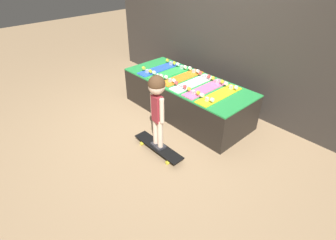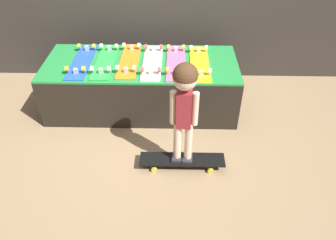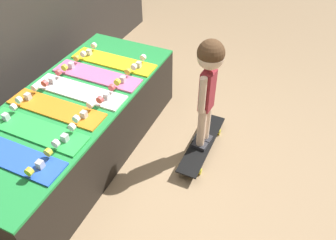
# 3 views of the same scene
# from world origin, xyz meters

# --- Properties ---
(ground_plane) EXTENTS (16.00, 16.00, 0.00)m
(ground_plane) POSITION_xyz_m (0.00, 0.00, 0.00)
(ground_plane) COLOR #9E7F5B
(display_rack) EXTENTS (2.07, 0.86, 0.56)m
(display_rack) POSITION_xyz_m (0.00, 0.52, 0.28)
(display_rack) COLOR black
(display_rack) RESTS_ON ground_plane
(skateboard_blue_on_rack) EXTENTS (0.20, 0.79, 0.09)m
(skateboard_blue_on_rack) POSITION_xyz_m (-0.63, 0.51, 0.58)
(skateboard_blue_on_rack) COLOR blue
(skateboard_blue_on_rack) RESTS_ON display_rack
(skateboard_green_on_rack) EXTENTS (0.20, 0.79, 0.09)m
(skateboard_green_on_rack) POSITION_xyz_m (-0.38, 0.51, 0.58)
(skateboard_green_on_rack) COLOR green
(skateboard_green_on_rack) RESTS_ON display_rack
(skateboard_orange_on_rack) EXTENTS (0.20, 0.79, 0.09)m
(skateboard_orange_on_rack) POSITION_xyz_m (-0.13, 0.54, 0.58)
(skateboard_orange_on_rack) COLOR orange
(skateboard_orange_on_rack) RESTS_ON display_rack
(skateboard_white_on_rack) EXTENTS (0.20, 0.79, 0.09)m
(skateboard_white_on_rack) POSITION_xyz_m (0.13, 0.51, 0.58)
(skateboard_white_on_rack) COLOR white
(skateboard_white_on_rack) RESTS_ON display_rack
(skateboard_pink_on_rack) EXTENTS (0.20, 0.79, 0.09)m
(skateboard_pink_on_rack) POSITION_xyz_m (0.38, 0.51, 0.58)
(skateboard_pink_on_rack) COLOR pink
(skateboard_pink_on_rack) RESTS_ON display_rack
(skateboard_yellow_on_rack) EXTENTS (0.20, 0.79, 0.09)m
(skateboard_yellow_on_rack) POSITION_xyz_m (0.63, 0.49, 0.58)
(skateboard_yellow_on_rack) COLOR yellow
(skateboard_yellow_on_rack) RESTS_ON display_rack
(skateboard_on_floor) EXTENTS (0.78, 0.18, 0.09)m
(skateboard_on_floor) POSITION_xyz_m (0.44, -0.46, 0.07)
(skateboard_on_floor) COLOR black
(skateboard_on_floor) RESTS_ON ground_plane
(child) EXTENTS (0.24, 0.20, 0.98)m
(child) POSITION_xyz_m (0.44, -0.46, 0.78)
(child) COLOR #2D2D33
(child) RESTS_ON skateboard_on_floor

